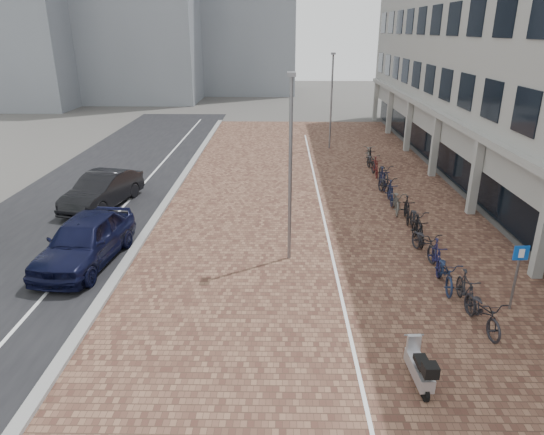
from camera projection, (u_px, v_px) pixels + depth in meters
The scene contains 14 objects.
ground at pixel (268, 347), 12.69m from camera, with size 140.00×140.00×0.00m, color #474442.
plaza_brick at pixel (315, 198), 23.84m from camera, with size 14.50×42.00×0.04m, color brown.
street_asphalt at pixel (92, 197), 24.02m from camera, with size 8.00×50.00×0.03m, color black.
curb at pixel (170, 196), 23.94m from camera, with size 0.35×42.00×0.14m, color gray.
lane_line at pixel (132, 197), 23.98m from camera, with size 0.12×44.00×0.00m, color white.
parking_line at pixel (319, 198), 23.83m from camera, with size 0.10×30.00×0.00m, color white.
office_building at pixel (535, 14), 24.35m from camera, with size 8.40×40.00×15.00m.
car_navy at pixel (85, 240), 16.97m from camera, with size 2.03×5.05×1.72m, color black.
car_dark at pixel (102, 190), 22.50m from camera, with size 1.67×4.79×1.58m, color black.
scooter_front at pixel (419, 366), 11.18m from camera, with size 0.47×1.49×1.02m, color #B9B9BE, non-canonical shape.
parking_sign at pixel (518, 269), 13.88m from camera, with size 0.43×0.10×2.08m.
lamp_near at pixel (290, 173), 16.43m from camera, with size 0.12×0.12×6.41m, color slate.
lamp_far at pixel (331, 103), 32.69m from camera, with size 0.12×0.12×6.25m, color slate.
bike_row at pixel (400, 201), 21.92m from camera, with size 1.31×20.45×1.05m.
Camera 1 is at (0.29, -10.61, 7.73)m, focal length 32.24 mm.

